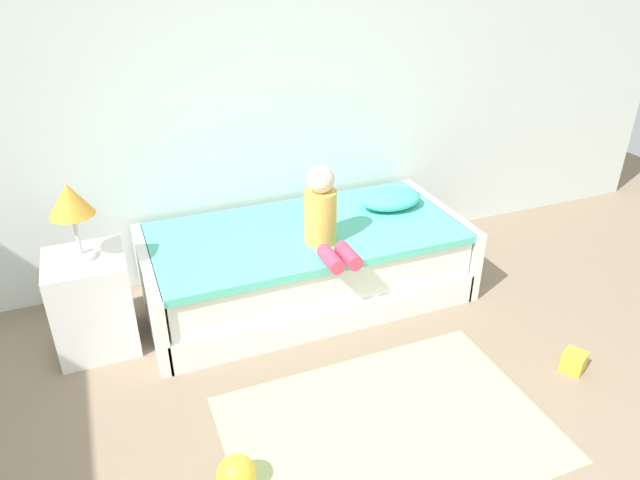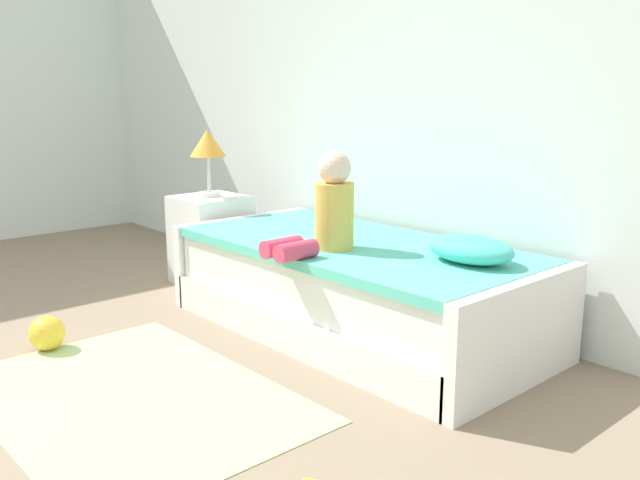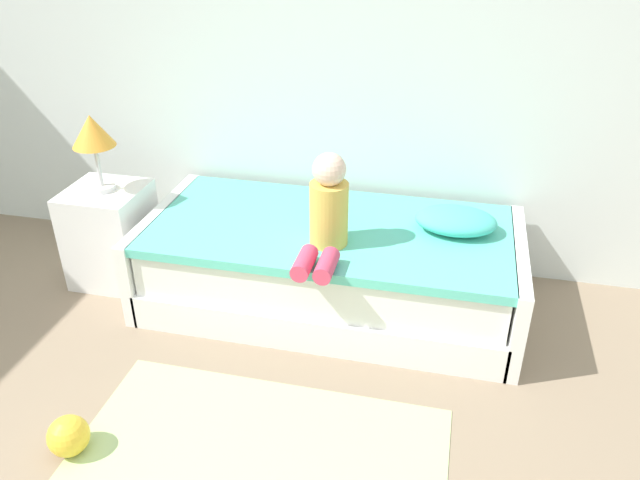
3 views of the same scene
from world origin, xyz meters
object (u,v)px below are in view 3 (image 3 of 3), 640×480
object	(u,v)px
child_figure	(327,212)
toy_ball	(68,436)
pillow	(456,221)
nightstand	(111,235)
table_lamp	(93,135)
bed	(330,265)

from	to	relation	value
child_figure	toy_ball	size ratio (longest dim) A/B	2.86
child_figure	pillow	distance (m)	0.73
nightstand	child_figure	xyz separation A→B (m)	(1.38, -0.19, 0.40)
table_lamp	pillow	world-z (taller)	table_lamp
bed	table_lamp	bearing A→B (deg)	-178.32
nightstand	table_lamp	distance (m)	0.64
pillow	nightstand	bearing A→B (deg)	-176.05
table_lamp	pillow	bearing A→B (deg)	3.95
toy_ball	pillow	bearing A→B (deg)	43.87
table_lamp	pillow	xyz separation A→B (m)	(2.02, 0.14, -0.37)
bed	nightstand	size ratio (longest dim) A/B	3.52
bed	table_lamp	world-z (taller)	table_lamp
nightstand	toy_ball	size ratio (longest dim) A/B	3.36
nightstand	toy_ball	distance (m)	1.43
nightstand	toy_ball	bearing A→B (deg)	-69.09
pillow	child_figure	bearing A→B (deg)	-152.91
child_figure	bed	bearing A→B (deg)	97.64
bed	toy_ball	distance (m)	1.61
toy_ball	table_lamp	bearing A→B (deg)	110.91
nightstand	pillow	size ratio (longest dim) A/B	1.36
child_figure	pillow	size ratio (longest dim) A/B	1.16
nightstand	pillow	distance (m)	2.04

